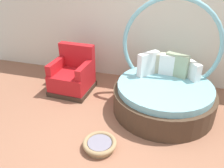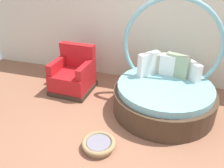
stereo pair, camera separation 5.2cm
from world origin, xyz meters
name	(u,v)px [view 2 (the right image)]	position (x,y,z in m)	size (l,w,h in m)	color
ground_plane	(117,148)	(0.00, 0.00, -0.01)	(8.00, 8.00, 0.02)	#936047
back_wall	(149,17)	(0.00, 2.39, 1.41)	(8.00, 0.12, 2.82)	silver
round_daybed	(165,90)	(0.55, 1.25, 0.39)	(1.83, 1.83, 1.98)	#473323
red_armchair	(73,75)	(-1.35, 1.41, 0.33)	(0.83, 0.83, 0.94)	#38281E
pet_basket	(99,144)	(-0.25, -0.09, 0.07)	(0.51, 0.51, 0.13)	#9E7F56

